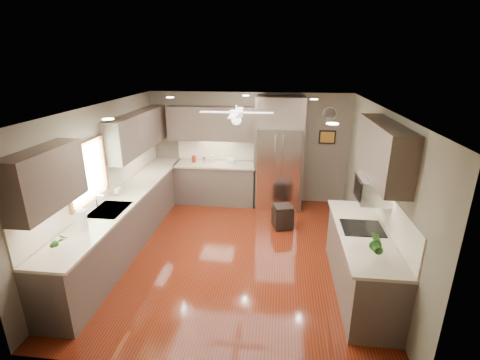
% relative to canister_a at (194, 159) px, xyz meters
% --- Properties ---
extents(floor, '(5.00, 5.00, 0.00)m').
position_rel_canister_a_xyz_m(floor, '(1.23, -2.23, -1.02)').
color(floor, '#431609').
rests_on(floor, ground).
extents(ceiling, '(5.00, 5.00, 0.00)m').
position_rel_canister_a_xyz_m(ceiling, '(1.23, -2.23, 1.48)').
color(ceiling, white).
rests_on(ceiling, ground).
extents(wall_back, '(4.50, 0.00, 4.50)m').
position_rel_canister_a_xyz_m(wall_back, '(1.23, 0.27, 0.23)').
color(wall_back, '#635A4B').
rests_on(wall_back, ground).
extents(wall_front, '(4.50, 0.00, 4.50)m').
position_rel_canister_a_xyz_m(wall_front, '(1.23, -4.73, 0.23)').
color(wall_front, '#635A4B').
rests_on(wall_front, ground).
extents(wall_left, '(0.00, 5.00, 5.00)m').
position_rel_canister_a_xyz_m(wall_left, '(-1.02, -2.23, 0.23)').
color(wall_left, '#635A4B').
rests_on(wall_left, ground).
extents(wall_right, '(0.00, 5.00, 5.00)m').
position_rel_canister_a_xyz_m(wall_right, '(3.48, -2.23, 0.23)').
color(wall_right, '#635A4B').
rests_on(wall_right, ground).
extents(canister_a, '(0.12, 0.12, 0.15)m').
position_rel_canister_a_xyz_m(canister_a, '(0.00, 0.00, 0.00)').
color(canister_a, maroon).
rests_on(canister_a, back_run).
extents(canister_b, '(0.10, 0.10, 0.15)m').
position_rel_canister_a_xyz_m(canister_b, '(0.25, -0.03, -0.01)').
color(canister_b, silver).
rests_on(canister_b, back_run).
extents(canister_c, '(0.13, 0.13, 0.16)m').
position_rel_canister_a_xyz_m(canister_c, '(0.41, 0.02, 0.01)').
color(canister_c, beige).
rests_on(canister_c, back_run).
extents(soap_bottle, '(0.09, 0.09, 0.18)m').
position_rel_canister_a_xyz_m(soap_bottle, '(-0.83, -2.11, 0.01)').
color(soap_bottle, white).
rests_on(soap_bottle, left_run).
extents(potted_plant_left, '(0.16, 0.11, 0.28)m').
position_rel_canister_a_xyz_m(potted_plant_left, '(-0.71, -3.99, 0.06)').
color(potted_plant_left, '#205117').
rests_on(potted_plant_left, left_run).
extents(potted_plant_right, '(0.19, 0.16, 0.34)m').
position_rel_canister_a_xyz_m(potted_plant_right, '(3.13, -3.66, 0.09)').
color(potted_plant_right, '#205117').
rests_on(potted_plant_right, right_run).
extents(bowl, '(0.26, 0.26, 0.05)m').
position_rel_canister_a_xyz_m(bowl, '(0.86, -0.01, -0.05)').
color(bowl, beige).
rests_on(bowl, back_run).
extents(left_run, '(0.65, 4.70, 1.45)m').
position_rel_canister_a_xyz_m(left_run, '(-0.72, -2.08, -0.54)').
color(left_run, '#4C3F37').
rests_on(left_run, ground).
extents(back_run, '(1.85, 0.65, 1.45)m').
position_rel_canister_a_xyz_m(back_run, '(0.51, -0.03, -0.54)').
color(back_run, '#4C3F37').
rests_on(back_run, ground).
extents(uppers, '(4.50, 4.70, 0.95)m').
position_rel_canister_a_xyz_m(uppers, '(0.49, -1.52, 0.85)').
color(uppers, '#4C3F37').
rests_on(uppers, wall_left).
extents(window, '(0.05, 1.12, 0.92)m').
position_rel_canister_a_xyz_m(window, '(-0.99, -2.73, 0.53)').
color(window, '#BFF2B2').
rests_on(window, wall_left).
extents(sink, '(0.50, 0.70, 0.32)m').
position_rel_canister_a_xyz_m(sink, '(-0.70, -2.73, -0.11)').
color(sink, silver).
rests_on(sink, left_run).
extents(refrigerator, '(1.06, 0.75, 2.45)m').
position_rel_canister_a_xyz_m(refrigerator, '(1.93, -0.07, 0.17)').
color(refrigerator, silver).
rests_on(refrigerator, ground).
extents(right_run, '(0.70, 2.20, 1.45)m').
position_rel_canister_a_xyz_m(right_run, '(3.16, -3.03, -0.54)').
color(right_run, '#4C3F37').
rests_on(right_run, ground).
extents(microwave, '(0.43, 0.55, 0.34)m').
position_rel_canister_a_xyz_m(microwave, '(3.26, -2.78, 0.46)').
color(microwave, silver).
rests_on(microwave, wall_right).
extents(ceiling_fan, '(1.18, 1.18, 0.32)m').
position_rel_canister_a_xyz_m(ceiling_fan, '(1.23, -1.93, 1.31)').
color(ceiling_fan, white).
rests_on(ceiling_fan, ceiling).
extents(recessed_lights, '(2.84, 3.14, 0.01)m').
position_rel_canister_a_xyz_m(recessed_lights, '(1.19, -1.83, 1.47)').
color(recessed_lights, white).
rests_on(recessed_lights, ceiling).
extents(wall_clock, '(0.30, 0.03, 0.30)m').
position_rel_canister_a_xyz_m(wall_clock, '(2.98, 0.25, 1.03)').
color(wall_clock, white).
rests_on(wall_clock, wall_back).
extents(framed_print, '(0.36, 0.03, 0.30)m').
position_rel_canister_a_xyz_m(framed_print, '(2.98, 0.25, 0.53)').
color(framed_print, black).
rests_on(framed_print, wall_back).
extents(stool, '(0.45, 0.45, 0.45)m').
position_rel_canister_a_xyz_m(stool, '(2.05, -1.19, -0.78)').
color(stool, black).
rests_on(stool, ground).
extents(paper_towel, '(0.13, 0.13, 0.33)m').
position_rel_canister_a_xyz_m(paper_towel, '(-0.73, -3.43, 0.06)').
color(paper_towel, white).
rests_on(paper_towel, left_run).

